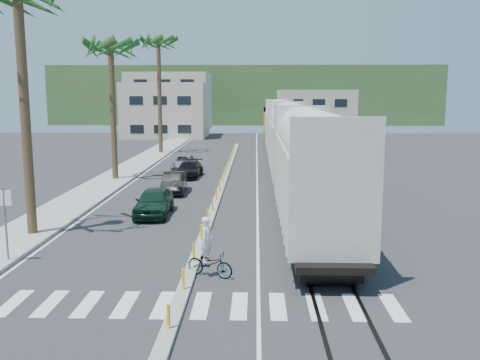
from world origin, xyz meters
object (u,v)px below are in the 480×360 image
(car_second, at_px, (174,183))
(street_sign, at_px, (5,214))
(cyclist, at_px, (209,258))
(car_lead, at_px, (154,202))

(car_second, bearing_deg, street_sign, -108.96)
(street_sign, xyz_separation_m, cyclist, (8.03, -1.29, -1.29))
(street_sign, bearing_deg, car_lead, 63.44)
(car_lead, bearing_deg, street_sign, -117.16)
(street_sign, xyz_separation_m, car_lead, (4.18, 8.35, -1.22))
(car_lead, distance_m, cyclist, 10.38)
(car_lead, height_order, cyclist, cyclist)
(car_second, relative_size, cyclist, 1.84)
(car_second, xyz_separation_m, cyclist, (3.74, -16.25, 0.00))
(car_second, distance_m, cyclist, 16.68)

